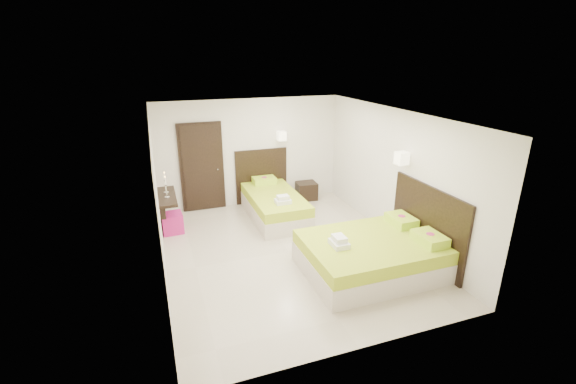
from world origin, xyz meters
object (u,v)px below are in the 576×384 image
object	(u,v)px
bed_double	(375,253)
nightstand	(306,191)
bed_single	(274,203)
ottoman	(172,223)

from	to	relation	value
bed_double	nightstand	world-z (taller)	bed_double
bed_single	nightstand	distance (m)	1.39
bed_double	ottoman	world-z (taller)	bed_double
bed_single	ottoman	distance (m)	2.29
bed_single	nightstand	size ratio (longest dim) A/B	4.37
bed_double	ottoman	size ratio (longest dim) A/B	5.40
bed_single	bed_double	size ratio (longest dim) A/B	0.96
nightstand	ottoman	size ratio (longest dim) A/B	1.19
bed_single	nightstand	xyz separation A→B (m)	(1.14, 0.78, -0.10)
bed_single	ottoman	xyz separation A→B (m)	(-2.28, -0.11, -0.11)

